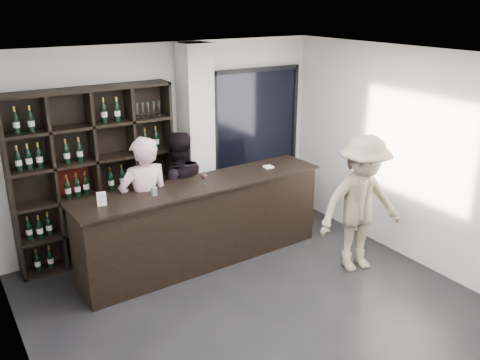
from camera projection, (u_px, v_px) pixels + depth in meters
floor at (274, 321)px, 5.80m from camera, size 5.00×5.50×0.01m
wine_shelf at (96, 176)px, 6.86m from camera, size 2.20×0.35×2.40m
structural_column at (197, 144)px, 7.45m from camera, size 0.40×0.40×2.90m
glass_panel at (256, 133)px, 8.24m from camera, size 1.60×0.08×2.10m
tasting_counter at (204, 223)px, 6.92m from camera, size 3.52×0.73×1.16m
taster_pink at (146, 206)px, 6.58m from camera, size 0.69×0.46×1.86m
taster_black at (178, 192)px, 7.21m from camera, size 0.96×0.81×1.75m
customer at (361, 204)px, 6.64m from camera, size 1.31×0.91×1.86m
wine_glass at (204, 178)px, 6.63m from camera, size 0.10×0.10×0.19m
spit_cup at (154, 191)px, 6.29m from camera, size 0.09×0.09×0.11m
napkin_stack at (268, 167)px, 7.33m from camera, size 0.14×0.14×0.02m
card_stand at (102, 199)px, 5.97m from camera, size 0.12×0.08×0.16m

